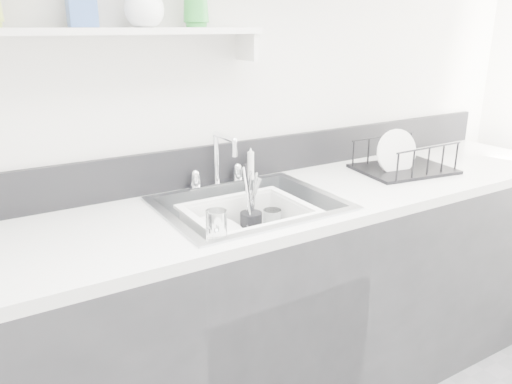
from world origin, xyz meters
TOP-DOWN VIEW (x-y plane):
  - counter_run at (0.00, 1.19)m, footprint 3.20×0.62m
  - backsplash at (0.00, 1.49)m, footprint 3.20×0.02m
  - sink at (0.00, 1.19)m, footprint 0.64×0.52m
  - faucet at (0.00, 1.44)m, footprint 0.26×0.18m
  - side_sprayer at (0.16, 1.44)m, footprint 0.03×0.03m
  - wall_shelf at (-0.35, 1.42)m, footprint 1.00×0.16m
  - wash_tub at (-0.02, 1.15)m, footprint 0.49×0.42m
  - plate_stack at (-0.11, 1.19)m, footprint 0.26×0.25m
  - utensil_cup at (0.03, 1.22)m, footprint 0.08×0.08m
  - ladle at (-0.06, 1.18)m, footprint 0.30×0.21m
  - tumbler_in_tub at (0.12, 1.21)m, footprint 0.07×0.07m
  - tumbler_counter at (-0.24, 0.97)m, footprint 0.08×0.08m
  - dish_rack at (0.82, 1.21)m, footprint 0.44×0.36m
  - bowl_small at (0.10, 1.13)m, footprint 0.13×0.13m
  - soap_bottle_c at (-0.27, 1.40)m, footprint 0.15×0.15m

SIDE VIEW (x-z plane):
  - counter_run at x=0.00m, z-range 0.00..0.92m
  - bowl_small at x=0.10m, z-range 0.77..0.80m
  - plate_stack at x=-0.11m, z-range 0.74..0.85m
  - ladle at x=-0.06m, z-range 0.77..0.85m
  - tumbler_in_tub at x=0.12m, z-range 0.77..0.87m
  - utensil_cup at x=0.03m, z-range 0.69..0.97m
  - sink at x=0.00m, z-range 0.73..0.93m
  - wash_tub at x=-0.02m, z-range 0.75..0.92m
  - tumbler_counter at x=-0.24m, z-range 0.92..1.01m
  - faucet at x=0.00m, z-range 0.87..1.09m
  - side_sprayer at x=0.16m, z-range 0.92..1.06m
  - dish_rack at x=0.82m, z-range 0.92..1.06m
  - backsplash at x=0.00m, z-range 0.92..1.08m
  - wall_shelf at x=-0.35m, z-range 1.45..1.57m
  - soap_bottle_c at x=-0.27m, z-range 1.53..1.70m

